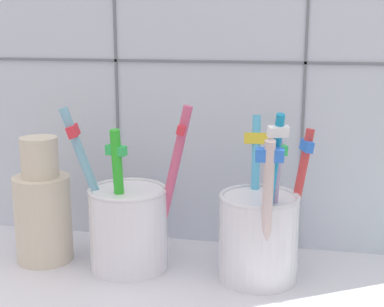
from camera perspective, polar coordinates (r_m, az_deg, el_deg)
The scene contains 5 objects.
counter_slab at distance 58.63cm, azimuth -0.47°, elevation -13.69°, with size 64.00×22.00×2.00cm, color silver.
tile_wall_back at distance 64.35cm, azimuth 1.75°, elevation 8.69°, with size 64.00×2.20×45.00cm.
toothbrush_cup_left at distance 60.00cm, azimuth -6.44°, elevation -7.05°, with size 13.57×8.33×17.51cm.
toothbrush_cup_right at distance 57.33cm, azimuth 6.88°, elevation -7.85°, with size 9.23×10.49×17.72cm.
ceramic_vase at distance 63.24cm, azimuth -14.87°, elevation -5.43°, with size 6.09×6.09×13.69cm.
Camera 1 is at (10.98, -51.22, 27.34)cm, focal length 52.70 mm.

